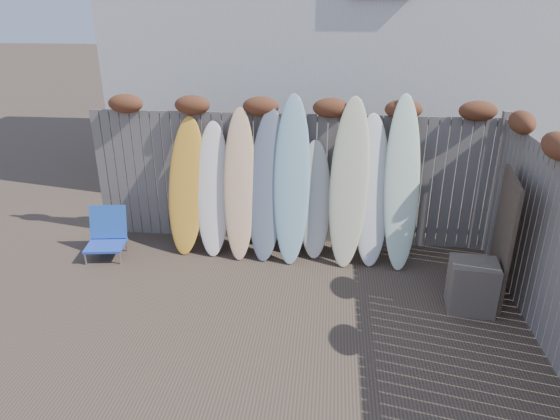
# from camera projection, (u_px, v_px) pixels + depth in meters

# --- Properties ---
(ground) EXTENTS (80.00, 80.00, 0.00)m
(ground) POSITION_uv_depth(u_px,v_px,m) (269.00, 331.00, 5.71)
(ground) COLOR #493A2D
(back_fence) EXTENTS (6.05, 0.28, 2.24)m
(back_fence) POSITION_uv_depth(u_px,v_px,m) (292.00, 168.00, 7.44)
(back_fence) COLOR slate
(back_fence) RESTS_ON ground
(right_fence) EXTENTS (0.28, 4.40, 2.24)m
(right_fence) POSITION_uv_depth(u_px,v_px,m) (555.00, 244.00, 5.20)
(right_fence) COLOR slate
(right_fence) RESTS_ON ground
(house) EXTENTS (8.50, 5.50, 6.33)m
(house) POSITION_uv_depth(u_px,v_px,m) (331.00, 16.00, 10.38)
(house) COLOR silver
(house) RESTS_ON ground
(beach_chair) EXTENTS (0.61, 0.64, 0.71)m
(beach_chair) POSITION_uv_depth(u_px,v_px,m) (107.00, 234.00, 7.32)
(beach_chair) COLOR blue
(beach_chair) RESTS_ON ground
(wooden_crate) EXTENTS (0.58, 0.50, 0.63)m
(wooden_crate) POSITION_uv_depth(u_px,v_px,m) (472.00, 286.00, 6.01)
(wooden_crate) COLOR #443B33
(wooden_crate) RESTS_ON ground
(lattice_panel) EXTENTS (0.20, 1.06, 1.60)m
(lattice_panel) POSITION_uv_depth(u_px,v_px,m) (503.00, 238.00, 6.12)
(lattice_panel) COLOR #2F211C
(lattice_panel) RESTS_ON ground
(surfboard_0) EXTENTS (0.60, 0.74, 1.96)m
(surfboard_0) POSITION_uv_depth(u_px,v_px,m) (187.00, 186.00, 7.31)
(surfboard_0) COLOR #FFAC2D
(surfboard_0) RESTS_ON ground
(surfboard_1) EXTENTS (0.54, 0.71, 1.90)m
(surfboard_1) POSITION_uv_depth(u_px,v_px,m) (213.00, 189.00, 7.26)
(surfboard_1) COLOR white
(surfboard_1) RESTS_ON ground
(surfboard_2) EXTENTS (0.51, 0.78, 2.11)m
(surfboard_2) POSITION_uv_depth(u_px,v_px,m) (239.00, 185.00, 7.15)
(surfboard_2) COLOR #F5C173
(surfboard_2) RESTS_ON ground
(surfboard_3) EXTENTS (0.59, 0.79, 2.11)m
(surfboard_3) POSITION_uv_depth(u_px,v_px,m) (267.00, 186.00, 7.11)
(surfboard_3) COLOR slate
(surfboard_3) RESTS_ON ground
(surfboard_4) EXTENTS (0.53, 0.82, 2.31)m
(surfboard_4) POSITION_uv_depth(u_px,v_px,m) (292.00, 180.00, 7.02)
(surfboard_4) COLOR #8BB6C3
(surfboard_4) RESTS_ON ground
(surfboard_5) EXTENTS (0.50, 0.63, 1.66)m
(surfboard_5) POSITION_uv_depth(u_px,v_px,m) (315.00, 200.00, 7.21)
(surfboard_5) COLOR silver
(surfboard_5) RESTS_ON ground
(surfboard_6) EXTENTS (0.61, 0.86, 2.30)m
(surfboard_6) POSITION_uv_depth(u_px,v_px,m) (349.00, 183.00, 6.94)
(surfboard_6) COLOR beige
(surfboard_6) RESTS_ON ground
(surfboard_7) EXTENTS (0.55, 0.76, 2.07)m
(surfboard_7) POSITION_uv_depth(u_px,v_px,m) (371.00, 191.00, 6.98)
(surfboard_7) COLOR white
(surfboard_7) RESTS_ON ground
(surfboard_8) EXTENTS (0.49, 0.83, 2.35)m
(surfboard_8) POSITION_uv_depth(u_px,v_px,m) (402.00, 183.00, 6.86)
(surfboard_8) COLOR silver
(surfboard_8) RESTS_ON ground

